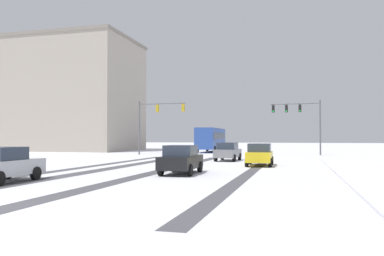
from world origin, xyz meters
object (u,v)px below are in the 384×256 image
at_px(traffic_signal_far_right, 300,115).
at_px(car_silver_fourth, 3,164).
at_px(car_yellow_cab_second, 260,155).
at_px(office_building_far_left_block, 54,96).
at_px(traffic_signal_far_left, 155,116).
at_px(car_black_third, 181,159).
at_px(bus_oncoming, 211,138).
at_px(car_grey_lead, 228,152).

distance_m(traffic_signal_far_right, car_silver_fourth, 35.70).
height_order(traffic_signal_far_right, car_yellow_cab_second, traffic_signal_far_right).
bearing_deg(traffic_signal_far_right, office_building_far_left_block, 169.36).
height_order(traffic_signal_far_left, car_silver_fourth, traffic_signal_far_left).
height_order(traffic_signal_far_right, car_black_third, traffic_signal_far_right).
bearing_deg(car_yellow_cab_second, car_black_third, -116.27).
height_order(car_black_third, office_building_far_left_block, office_building_far_left_block).
relative_size(car_silver_fourth, office_building_far_left_block, 0.15).
bearing_deg(car_yellow_cab_second, car_silver_fourth, -127.28).
xyz_separation_m(car_black_third, office_building_far_left_block, (-32.08, 34.03, 8.02)).
relative_size(car_yellow_cab_second, car_silver_fourth, 0.99).
bearing_deg(car_black_third, traffic_signal_far_left, 114.08).
bearing_deg(office_building_far_left_block, bus_oncoming, -1.29).
height_order(traffic_signal_far_left, car_yellow_cab_second, traffic_signal_far_left).
bearing_deg(traffic_signal_far_right, car_silver_fourth, -112.12).
height_order(car_grey_lead, car_black_third, same).
distance_m(car_grey_lead, car_silver_fourth, 20.37).
height_order(car_yellow_cab_second, bus_oncoming, bus_oncoming).
height_order(traffic_signal_far_left, bus_oncoming, traffic_signal_far_left).
distance_m(traffic_signal_far_left, car_grey_lead, 14.67).
relative_size(car_grey_lead, office_building_far_left_block, 0.15).
distance_m(car_yellow_cab_second, office_building_far_left_block, 45.26).
xyz_separation_m(traffic_signal_far_left, car_black_third, (10.06, -22.51, -3.83)).
height_order(traffic_signal_far_left, traffic_signal_far_right, same).
distance_m(traffic_signal_far_left, car_yellow_cab_second, 20.72).
xyz_separation_m(car_grey_lead, car_black_third, (-0.41, -12.97, 0.00)).
relative_size(traffic_signal_far_left, car_grey_lead, 1.56).
distance_m(traffic_signal_far_left, car_silver_fourth, 29.10).
distance_m(traffic_signal_far_left, traffic_signal_far_right, 17.28).
bearing_deg(car_grey_lead, traffic_signal_far_right, 65.49).
distance_m(car_yellow_cab_second, bus_oncoming, 27.58).
height_order(traffic_signal_far_right, car_silver_fourth, traffic_signal_far_right).
distance_m(traffic_signal_far_right, car_black_third, 27.85).
height_order(car_yellow_cab_second, car_black_third, same).
distance_m(car_silver_fourth, office_building_far_left_block, 48.19).
bearing_deg(office_building_far_left_block, traffic_signal_far_right, -10.64).
distance_m(car_black_third, office_building_far_left_block, 47.45).
distance_m(car_yellow_cab_second, car_silver_fourth, 17.12).
bearing_deg(car_black_third, car_grey_lead, 88.18).
xyz_separation_m(traffic_signal_far_right, office_building_far_left_block, (-38.77, 7.29, 4.06)).
height_order(car_black_third, bus_oncoming, bus_oncoming).
bearing_deg(traffic_signal_far_right, traffic_signal_far_left, -165.83).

